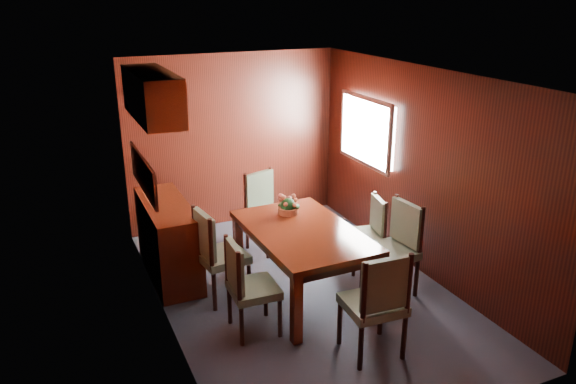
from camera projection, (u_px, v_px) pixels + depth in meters
name	position (u px, v px, depth m)	size (l,w,h in m)	color
ground	(302.00, 291.00, 6.28)	(4.50, 4.50, 0.00)	#3A3E4F
room_shell	(281.00, 144.00, 5.97)	(3.06, 4.52, 2.41)	black
sideboard	(168.00, 239.00, 6.50)	(0.48, 1.40, 0.90)	#3A1107
dining_table	(303.00, 239.00, 5.98)	(1.08, 1.70, 0.78)	#3A1107
chair_left_near	(246.00, 282.00, 5.36)	(0.46, 0.48, 0.98)	black
chair_left_far	(215.00, 250.00, 5.94)	(0.53, 0.55, 1.04)	black
chair_right_near	(397.00, 243.00, 6.11)	(0.51, 0.53, 1.05)	black
chair_right_far	(370.00, 229.00, 6.66)	(0.49, 0.50, 0.90)	black
chair_head	(378.00, 299.00, 4.97)	(0.53, 0.51, 1.06)	black
chair_foot	(265.00, 206.00, 7.18)	(0.61, 0.60, 1.01)	black
flower_centerpiece	(288.00, 203.00, 6.33)	(0.25, 0.25, 0.25)	#B25936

